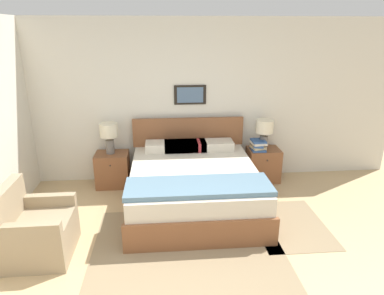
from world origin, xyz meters
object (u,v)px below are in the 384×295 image
Objects in this scene: table_lamp_near_window at (109,133)px; nightstand_by_door at (263,164)px; nightstand_near_window at (113,169)px; table_lamp_by_door at (264,129)px; bed at (194,185)px; armchair at (36,232)px.

nightstand_by_door is at bearing -0.24° from table_lamp_near_window.
nightstand_near_window is 2.53m from table_lamp_by_door.
table_lamp_near_window is 1.00× the size of table_lamp_by_door.
nightstand_near_window is 2.47m from nightstand_by_door.
bed is at bearing -32.97° from table_lamp_near_window.
table_lamp_near_window is (-2.48, 0.01, 0.61)m from nightstand_by_door.
armchair reaches higher than nightstand_by_door.
bed reaches higher than nightstand_by_door.
nightstand_by_door is at bearing -35.09° from table_lamp_by_door.
armchair is at bearing -150.16° from nightstand_by_door.
armchair is 3.55m from nightstand_by_door.
nightstand_near_window is 1.00× the size of nightstand_by_door.
bed is 4.20× the size of table_lamp_by_door.
bed reaches higher than table_lamp_by_door.
armchair is at bearing -108.96° from nightstand_near_window.
table_lamp_by_door reaches higher than nightstand_by_door.
nightstand_near_window is 1.13× the size of table_lamp_near_window.
bed is at bearing -147.15° from nightstand_by_door.
table_lamp_near_window is (-1.25, 0.81, 0.55)m from bed.
bed is 4.20× the size of table_lamp_near_window.
table_lamp_by_door is (2.46, 0.01, 0.61)m from nightstand_near_window.
bed is 1.57m from table_lamp_by_door.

